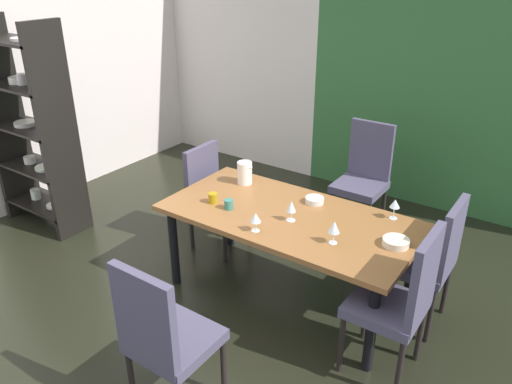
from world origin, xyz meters
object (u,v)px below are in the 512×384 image
object	(u,v)px
wine_glass_left	(395,204)
pitcher_near_shelf	(245,173)
chair_right_near	(401,298)
serving_bowl_near_window	(396,242)
chair_head_near	(163,335)
chair_left_far	(213,191)
wine_glass_south	(291,207)
dining_table	(289,224)
chair_right_far	(430,257)
wine_glass_north	(256,218)
chair_head_far	(364,173)
serving_bowl_west	(315,200)
display_shelf	(31,128)
wine_glass_center	(334,227)
cup_right	(229,204)
cup_corner	(213,198)

from	to	relation	value
wine_glass_left	pitcher_near_shelf	size ratio (longest dim) A/B	0.79
chair_right_near	serving_bowl_near_window	xyz separation A→B (m)	(-0.18, 0.33, 0.17)
chair_head_near	pitcher_near_shelf	distance (m)	1.74
chair_head_near	chair_left_far	bearing A→B (deg)	120.91
chair_right_near	wine_glass_south	bearing A→B (deg)	76.13
dining_table	chair_right_far	distance (m)	1.02
wine_glass_north	chair_head_near	bearing A→B (deg)	-85.23
chair_head_far	wine_glass_south	world-z (taller)	chair_head_far
chair_head_far	wine_glass_left	size ratio (longest dim) A/B	6.98
dining_table	serving_bowl_west	bearing A→B (deg)	77.79
chair_right_near	chair_head_far	bearing A→B (deg)	30.18
chair_head_near	serving_bowl_near_window	distance (m)	1.59
chair_head_near	serving_bowl_near_window	world-z (taller)	chair_head_near
display_shelf	wine_glass_north	xyz separation A→B (m)	(2.55, -0.01, -0.16)
dining_table	wine_glass_left	distance (m)	0.78
chair_head_near	wine_glass_center	size ratio (longest dim) A/B	6.32
chair_head_far	chair_right_far	bearing A→B (deg)	132.13
chair_right_near	pitcher_near_shelf	xyz separation A→B (m)	(-1.57, 0.56, 0.24)
display_shelf	chair_right_far	bearing A→B (deg)	9.85
chair_head_near	cup_right	xyz separation A→B (m)	(-0.44, 1.17, 0.19)
chair_head_near	serving_bowl_west	world-z (taller)	chair_head_near
wine_glass_center	cup_corner	distance (m)	1.03
dining_table	chair_head_near	distance (m)	1.35
chair_right_near	chair_right_far	bearing A→B (deg)	0.48
chair_left_far	wine_glass_north	distance (m)	1.13
serving_bowl_near_window	pitcher_near_shelf	size ratio (longest dim) A/B	0.92
wine_glass_south	wine_glass_left	size ratio (longest dim) A/B	1.03
serving_bowl_west	cup_right	bearing A→B (deg)	-136.64
wine_glass_center	chair_head_near	bearing A→B (deg)	-110.19
wine_glass_north	pitcher_near_shelf	size ratio (longest dim) A/B	0.73
chair_head_near	wine_glass_center	xyz separation A→B (m)	(0.43, 1.17, 0.27)
chair_right_near	wine_glass_left	world-z (taller)	chair_right_near
wine_glass_north	cup_right	bearing A→B (deg)	155.78
chair_head_near	chair_right_far	bearing A→B (deg)	59.89
chair_head_far	wine_glass_north	size ratio (longest dim) A/B	7.64
wine_glass_center	cup_corner	xyz separation A→B (m)	(-1.03, 0.01, -0.08)
chair_right_near	display_shelf	bearing A→B (deg)	90.49
chair_head_far	wine_glass_center	world-z (taller)	chair_head_far
dining_table	wine_glass_left	xyz separation A→B (m)	(0.65, 0.38, 0.19)
chair_left_far	serving_bowl_west	distance (m)	1.04
wine_glass_south	chair_head_far	bearing A→B (deg)	91.55
serving_bowl_near_window	chair_left_far	bearing A→B (deg)	171.41
cup_right	cup_corner	bearing A→B (deg)	175.32
chair_right_far	serving_bowl_west	xyz separation A→B (m)	(-0.91, -0.02, 0.19)
chair_right_far	wine_glass_center	bearing A→B (deg)	132.19
chair_head_near	wine_glass_north	world-z (taller)	chair_head_near
serving_bowl_near_window	cup_corner	distance (m)	1.40
chair_right_far	display_shelf	bearing A→B (deg)	99.85
wine_glass_south	serving_bowl_west	xyz separation A→B (m)	(0.00, 0.35, -0.09)
cup_corner	chair_right_near	bearing A→B (deg)	-4.86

